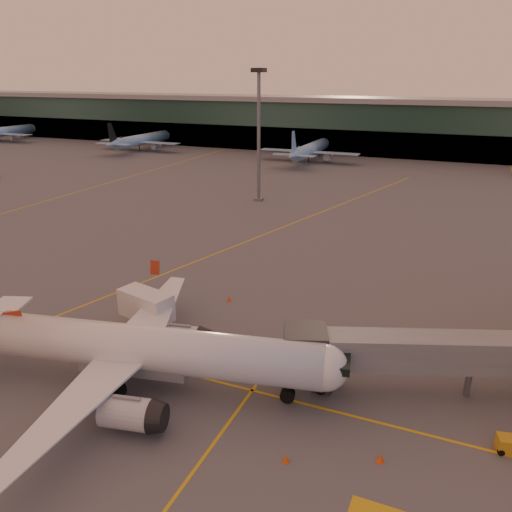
% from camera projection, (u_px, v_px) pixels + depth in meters
% --- Properties ---
extents(ground, '(600.00, 600.00, 0.00)m').
position_uv_depth(ground, '(167.00, 411.00, 38.32)').
color(ground, '#4C4F54').
rests_on(ground, ground).
extents(taxi_markings, '(100.12, 173.00, 0.01)m').
position_uv_depth(taxi_markings, '(280.00, 237.00, 79.49)').
color(taxi_markings, gold).
rests_on(taxi_markings, ground).
extents(terminal, '(400.00, 20.00, 17.60)m').
position_uv_depth(terminal, '(409.00, 127.00, 157.98)').
color(terminal, '#19382D').
rests_on(terminal, ground).
extents(mast_west_near, '(2.40, 2.40, 25.60)m').
position_uv_depth(mast_west_near, '(259.00, 126.00, 97.69)').
color(mast_west_near, slate).
rests_on(mast_west_near, ground).
extents(distant_aircraft_row, '(290.00, 34.00, 13.00)m').
position_uv_depth(distant_aircraft_row, '(323.00, 162.00, 148.11)').
color(distant_aircraft_row, '#85B4DF').
rests_on(distant_aircraft_row, ground).
extents(main_airplane, '(34.85, 31.67, 10.59)m').
position_uv_depth(main_airplane, '(134.00, 349.00, 40.35)').
color(main_airplane, white).
rests_on(main_airplane, ground).
extents(jet_bridge, '(29.62, 13.43, 5.43)m').
position_uv_depth(jet_bridge, '(491.00, 355.00, 38.96)').
color(jet_bridge, slate).
rests_on(jet_bridge, ground).
extents(catering_truck, '(6.06, 3.71, 4.39)m').
position_uv_depth(catering_truck, '(147.00, 310.00, 49.21)').
color(catering_truck, '#B6401A').
rests_on(catering_truck, ground).
extents(gpu_cart, '(2.15, 1.55, 1.14)m').
position_uv_depth(gpu_cart, '(512.00, 445.00, 33.98)').
color(gpu_cart, '#C38D18').
rests_on(gpu_cart, ground).
extents(cone_nose, '(0.50, 0.50, 0.64)m').
position_uv_depth(cone_nose, '(381.00, 458.00, 33.20)').
color(cone_nose, '#EC4A0C').
rests_on(cone_nose, ground).
extents(cone_wing_left, '(0.48, 0.48, 0.61)m').
position_uv_depth(cone_wing_left, '(229.00, 298.00, 56.95)').
color(cone_wing_left, '#EC4A0C').
rests_on(cone_wing_left, ground).
extents(cone_fwd, '(0.45, 0.45, 0.57)m').
position_uv_depth(cone_fwd, '(286.00, 458.00, 33.19)').
color(cone_fwd, '#EC4A0C').
rests_on(cone_fwd, ground).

